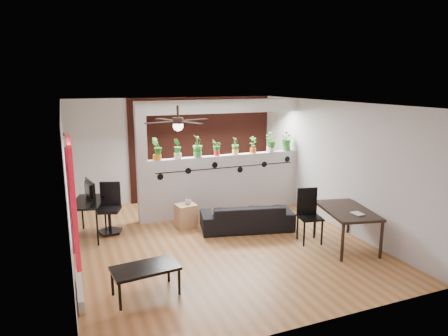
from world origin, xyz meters
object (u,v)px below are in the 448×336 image
at_px(potted_plant_2, 198,146).
at_px(potted_plant_5, 253,144).
at_px(ceiling_fan, 178,123).
at_px(potted_plant_0, 157,148).
at_px(cup, 188,202).
at_px(potted_plant_7, 287,140).
at_px(dining_table, 347,213).
at_px(folding_chair, 308,210).
at_px(sofa, 247,217).
at_px(potted_plant_6, 270,142).
at_px(computer_desk, 88,204).
at_px(cube_shelf, 186,216).
at_px(potted_plant_1, 178,148).
at_px(coffee_table, 145,270).
at_px(potted_plant_4, 235,145).
at_px(potted_plant_3, 217,147).

height_order(potted_plant_2, potted_plant_5, potted_plant_2).
relative_size(ceiling_fan, potted_plant_0, 2.48).
distance_m(ceiling_fan, cup, 2.20).
height_order(potted_plant_5, potted_plant_7, potted_plant_7).
bearing_deg(dining_table, folding_chair, 136.29).
relative_size(ceiling_fan, sofa, 0.67).
xyz_separation_m(potted_plant_2, potted_plant_6, (1.81, 0.00, -0.01)).
bearing_deg(potted_plant_7, sofa, -143.34).
bearing_deg(sofa, potted_plant_2, -48.63).
height_order(potted_plant_0, folding_chair, potted_plant_0).
bearing_deg(dining_table, computer_desk, 153.00).
relative_size(potted_plant_2, sofa, 0.27).
relative_size(potted_plant_5, cube_shelf, 0.81).
xyz_separation_m(potted_plant_0, potted_plant_1, (0.45, 0.00, -0.02)).
bearing_deg(sofa, potted_plant_5, -107.60).
bearing_deg(potted_plant_2, computer_desk, -169.83).
bearing_deg(potted_plant_1, coffee_table, -113.84).
bearing_deg(potted_plant_2, potted_plant_0, 180.00).
bearing_deg(potted_plant_4, potted_plant_2, 180.00).
relative_size(potted_plant_1, computer_desk, 0.40).
bearing_deg(potted_plant_1, potted_plant_3, 0.00).
xyz_separation_m(potted_plant_6, sofa, (-1.16, -1.20, -1.34)).
bearing_deg(potted_plant_3, cup, -145.50).
xyz_separation_m(sofa, computer_desk, (-3.02, 0.77, 0.40)).
relative_size(potted_plant_7, cube_shelf, 0.98).
distance_m(sofa, dining_table, 2.00).
relative_size(ceiling_fan, potted_plant_6, 2.55).
xyz_separation_m(potted_plant_0, potted_plant_6, (2.71, 0.00, -0.01)).
height_order(sofa, folding_chair, folding_chair).
height_order(sofa, coffee_table, sofa).
xyz_separation_m(potted_plant_7, sofa, (-1.61, -1.20, -1.34)).
relative_size(potted_plant_1, dining_table, 0.31).
bearing_deg(folding_chair, potted_plant_7, 70.21).
bearing_deg(potted_plant_4, dining_table, -67.78).
bearing_deg(potted_plant_6, potted_plant_7, 0.00).
distance_m(computer_desk, dining_table, 4.89).
distance_m(potted_plant_0, dining_table, 4.03).
height_order(computer_desk, dining_table, computer_desk).
bearing_deg(potted_plant_0, sofa, -37.65).
height_order(potted_plant_1, coffee_table, potted_plant_1).
bearing_deg(sofa, potted_plant_0, -24.74).
xyz_separation_m(potted_plant_4, sofa, (-0.25, -1.20, -1.30)).
xyz_separation_m(computer_desk, coffee_table, (0.59, -2.59, -0.28)).
bearing_deg(folding_chair, computer_desk, 155.72).
bearing_deg(potted_plant_3, potted_plant_5, -0.00).
xyz_separation_m(potted_plant_5, potted_plant_6, (0.45, 0.00, 0.04)).
xyz_separation_m(potted_plant_4, folding_chair, (0.58, -2.16, -0.96)).
relative_size(potted_plant_0, potted_plant_6, 1.03).
distance_m(potted_plant_4, cube_shelf, 1.99).
bearing_deg(ceiling_fan, folding_chair, -8.59).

